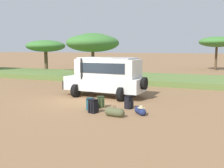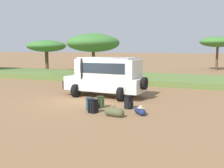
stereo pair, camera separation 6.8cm
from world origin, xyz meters
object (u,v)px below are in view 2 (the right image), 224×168
object	(u,v)px
acacia_tree_far_right	(218,42)
acacia_tree_left_mid	(94,39)
duffel_bag_low_black_case	(140,111)
backpack_outermost	(90,104)
safari_vehicle	(106,76)
backpack_beside_front_wheel	(100,102)
acacia_tree_centre_back	(46,46)
backpack_near_rear_wheel	(129,102)
duffel_bag_soft_canvas	(114,112)
backpack_cluster_center	(93,106)
acacia_tree_right_mid	(93,43)

from	to	relation	value
acacia_tree_far_right	acacia_tree_left_mid	bearing A→B (deg)	176.64
duffel_bag_low_black_case	backpack_outermost	bearing A→B (deg)	-177.98
safari_vehicle	backpack_beside_front_wheel	xyz separation A→B (m)	(1.00, -2.89, -1.01)
duffel_bag_low_black_case	acacia_tree_left_mid	size ratio (longest dim) A/B	0.12
acacia_tree_left_mid	acacia_tree_centre_back	distance (m)	13.41
backpack_near_rear_wheel	backpack_outermost	xyz separation A→B (m)	(-1.65, -0.98, -0.03)
duffel_bag_soft_canvas	acacia_tree_centre_back	bearing A→B (deg)	134.55
backpack_cluster_center	backpack_near_rear_wheel	world-z (taller)	backpack_near_rear_wheel
duffel_bag_low_black_case	acacia_tree_left_mid	distance (m)	34.37
backpack_cluster_center	acacia_tree_centre_back	distance (m)	22.59
backpack_beside_front_wheel	acacia_tree_centre_back	size ratio (longest dim) A/B	0.11
safari_vehicle	acacia_tree_right_mid	bearing A→B (deg)	122.16
backpack_cluster_center	backpack_near_rear_wheel	distance (m)	1.92
safari_vehicle	backpack_outermost	size ratio (longest dim) A/B	9.12
safari_vehicle	backpack_near_rear_wheel	xyz separation A→B (m)	(2.42, -2.59, -0.98)
duffel_bag_soft_canvas	acacia_tree_right_mid	world-z (taller)	acacia_tree_right_mid
duffel_bag_low_black_case	backpack_near_rear_wheel	bearing A→B (deg)	134.50
backpack_beside_front_wheel	backpack_near_rear_wheel	distance (m)	1.45
backpack_near_rear_wheel	acacia_tree_far_right	xyz separation A→B (m)	(3.12, 27.13, 3.56)
backpack_beside_front_wheel	duffel_bag_low_black_case	bearing A→B (deg)	-14.58
backpack_near_rear_wheel	backpack_outermost	size ratio (longest dim) A/B	1.10
safari_vehicle	acacia_tree_far_right	xyz separation A→B (m)	(5.54, 24.54, 2.58)
backpack_outermost	acacia_tree_right_mid	bearing A→B (deg)	116.92
duffel_bag_soft_canvas	acacia_tree_left_mid	distance (m)	34.58
backpack_cluster_center	backpack_outermost	world-z (taller)	backpack_cluster_center
backpack_beside_front_wheel	acacia_tree_far_right	distance (m)	28.03
backpack_near_rear_wheel	duffel_bag_low_black_case	bearing A→B (deg)	-45.50
backpack_outermost	duffel_bag_soft_canvas	size ratio (longest dim) A/B	0.62
backpack_cluster_center	duffel_bag_soft_canvas	distance (m)	1.19
backpack_outermost	safari_vehicle	bearing A→B (deg)	102.16
acacia_tree_far_right	backpack_cluster_center	bearing A→B (deg)	-98.63
safari_vehicle	acacia_tree_far_right	distance (m)	25.29
acacia_tree_right_mid	acacia_tree_far_right	xyz separation A→B (m)	(10.98, 15.88, 0.36)
backpack_cluster_center	acacia_tree_centre_back	size ratio (longest dim) A/B	0.13
backpack_cluster_center	acacia_tree_centre_back	bearing A→B (deg)	132.80
backpack_cluster_center	acacia_tree_right_mid	world-z (taller)	acacia_tree_right_mid
acacia_tree_left_mid	backpack_outermost	bearing A→B (deg)	-62.78
safari_vehicle	duffel_bag_low_black_case	bearing A→B (deg)	-46.62
duffel_bag_low_black_case	acacia_tree_centre_back	size ratio (longest dim) A/B	0.14
acacia_tree_far_right	backpack_near_rear_wheel	bearing A→B (deg)	-96.56
duffel_bag_soft_canvas	backpack_beside_front_wheel	bearing A→B (deg)	134.44
acacia_tree_left_mid	acacia_tree_far_right	distance (m)	19.87
backpack_near_rear_wheel	acacia_tree_centre_back	xyz separation A→B (m)	(-16.44, 14.95, 2.95)
duffel_bag_soft_canvas	acacia_tree_left_mid	xyz separation A→B (m)	(-16.65, 29.98, 4.47)
backpack_outermost	duffel_bag_soft_canvas	world-z (taller)	backpack_outermost
acacia_tree_centre_back	acacia_tree_far_right	bearing A→B (deg)	31.91
backpack_beside_front_wheel	backpack_outermost	distance (m)	0.72
backpack_near_rear_wheel	duffel_bag_soft_canvas	bearing A→B (deg)	-91.91
duffel_bag_low_black_case	acacia_tree_far_right	size ratio (longest dim) A/B	0.15
backpack_cluster_center	acacia_tree_right_mid	distance (m)	14.71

